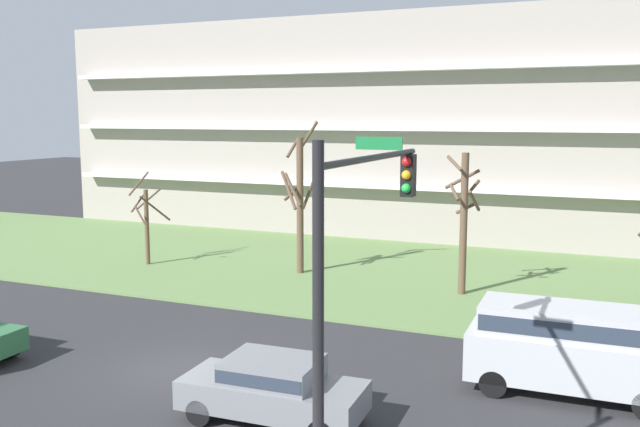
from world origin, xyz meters
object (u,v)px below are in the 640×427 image
Objects in this scene: tree_far_left at (146,220)px; van_silver_near_left at (571,343)px; tree_center at (464,218)px; tree_left at (300,200)px; traffic_signal_mast at (356,265)px; sedan_gray_center_right at (273,387)px.

tree_far_left is 21.79m from van_silver_near_left.
tree_center is 1.11× the size of van_silver_near_left.
traffic_signal_mast is (9.16, -17.32, 1.21)m from tree_left.
van_silver_near_left is (19.99, -8.63, -0.85)m from tree_far_left.
sedan_gray_center_right is (-1.70, -13.54, -2.33)m from tree_center.
tree_center is 13.84m from sedan_gray_center_right.
tree_left reaches higher than tree_far_left.
traffic_signal_mast is at bearing -84.87° from tree_center.
sedan_gray_center_right is at bearing -97.15° from tree_center.
sedan_gray_center_right is at bearing -67.43° from tree_left.
traffic_signal_mast reaches higher than tree_center.
tree_left is at bearing 173.70° from tree_center.
tree_far_left reaches higher than van_silver_near_left.
tree_far_left is 18.95m from sedan_gray_center_right.
tree_center reaches higher than sedan_gray_center_right.
tree_far_left is 7.82m from tree_left.
tree_left is 15.97m from van_silver_near_left.
van_silver_near_left is 0.76× the size of traffic_signal_mast.
tree_far_left is 0.87× the size of van_silver_near_left.
tree_center is (15.30, 0.41, 0.96)m from tree_far_left.
tree_left is at bearing -40.01° from van_silver_near_left.
sedan_gray_center_right is 5.77m from traffic_signal_mast.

